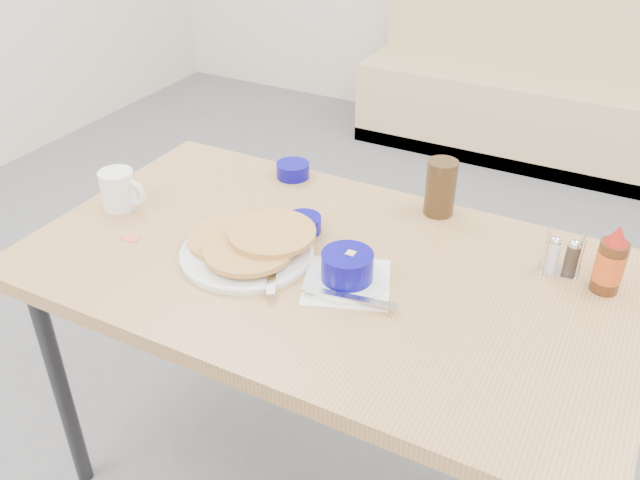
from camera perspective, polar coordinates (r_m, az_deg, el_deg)
The scene contains 11 objects.
booth_bench at distance 3.94m, azimuth 18.13°, elevation 11.81°, with size 1.90×0.56×1.22m.
dining_table at distance 1.60m, azimuth 0.50°, elevation -3.77°, with size 1.40×0.80×0.76m.
pancake_plate at distance 1.58m, azimuth -6.01°, elevation -0.54°, with size 0.31×0.31×0.06m.
coffee_mug at distance 1.83m, azimuth -16.54°, elevation 4.11°, with size 0.13×0.09×0.10m.
grits_setting at distance 1.48m, azimuth 2.30°, elevation -2.61°, with size 0.26×0.24×0.08m.
creamer_bowl at distance 1.92m, azimuth -2.30°, elevation 5.89°, with size 0.09×0.09×0.04m.
butter_bowl at distance 1.67m, azimuth -1.40°, elevation 1.34°, with size 0.09×0.09×0.04m.
amber_tumbler at distance 1.75m, azimuth 10.12°, elevation 4.36°, with size 0.08×0.08×0.15m, color #372511.
condiment_caddy at distance 1.60m, azimuth 19.68°, elevation -1.46°, with size 0.09×0.06×0.10m.
syrup_bottle at distance 1.56m, azimuth 23.25°, elevation -1.79°, with size 0.06×0.06×0.16m.
sugar_wrapper at distance 1.71m, azimuth -15.65°, elevation 0.14°, with size 0.04×0.03×0.00m, color #F25052.
Camera 1 is at (0.59, -0.89, 1.64)m, focal length 38.00 mm.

